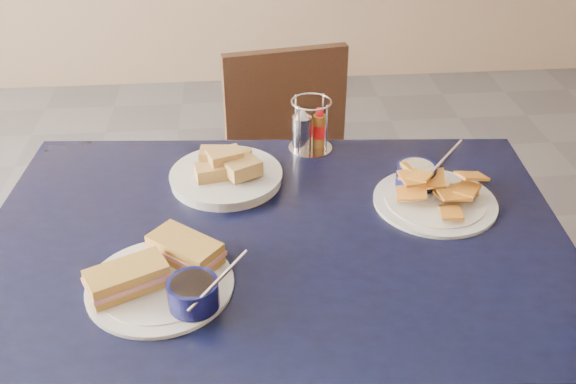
{
  "coord_description": "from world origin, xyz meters",
  "views": [
    {
      "loc": [
        -0.07,
        -1.15,
        1.54
      ],
      "look_at": [
        0.03,
        -0.05,
        0.82
      ],
      "focal_mm": 40.0,
      "sensor_mm": 36.0,
      "label": 1
    }
  ],
  "objects": [
    {
      "name": "dining_table",
      "position": [
        -0.0,
        -0.09,
        0.68
      ],
      "size": [
        1.26,
        0.89,
        0.75
      ],
      "color": "black",
      "rests_on": "ground"
    },
    {
      "name": "chair_far",
      "position": [
        0.12,
        0.63,
        0.48
      ],
      "size": [
        0.45,
        0.44,
        0.84
      ],
      "color": "black",
      "rests_on": "ground"
    },
    {
      "name": "sandwich_plate",
      "position": [
        -0.22,
        -0.24,
        0.77
      ],
      "size": [
        0.3,
        0.28,
        0.12
      ],
      "color": "white",
      "rests_on": "dining_table"
    },
    {
      "name": "plantain_plate",
      "position": [
        0.35,
        0.01,
        0.77
      ],
      "size": [
        0.27,
        0.27,
        0.12
      ],
      "color": "white",
      "rests_on": "dining_table"
    },
    {
      "name": "bread_basket",
      "position": [
        -0.1,
        0.12,
        0.77
      ],
      "size": [
        0.26,
        0.26,
        0.08
      ],
      "color": "white",
      "rests_on": "dining_table"
    },
    {
      "name": "condiment_caddy",
      "position": [
        0.11,
        0.26,
        0.81
      ],
      "size": [
        0.11,
        0.11,
        0.14
      ],
      "color": "silver",
      "rests_on": "dining_table"
    }
  ]
}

